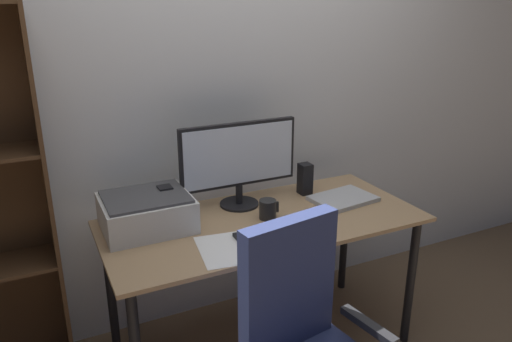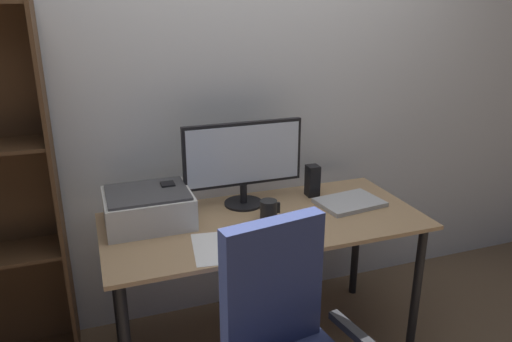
% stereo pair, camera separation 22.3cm
% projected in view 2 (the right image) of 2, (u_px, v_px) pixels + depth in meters
% --- Properties ---
extents(back_wall, '(6.40, 0.10, 2.60)m').
position_uv_depth(back_wall, '(231.00, 86.00, 2.63)').
color(back_wall, silver).
rests_on(back_wall, ground).
extents(desk, '(1.54, 0.70, 0.74)m').
position_uv_depth(desk, '(264.00, 235.00, 2.38)').
color(desk, tan).
rests_on(desk, ground).
extents(monitor, '(0.61, 0.20, 0.44)m').
position_uv_depth(monitor, '(243.00, 158.00, 2.45)').
color(monitor, black).
rests_on(monitor, desk).
extents(keyboard, '(0.29, 0.12, 0.02)m').
position_uv_depth(keyboard, '(264.00, 234.00, 2.19)').
color(keyboard, black).
rests_on(keyboard, desk).
extents(mouse, '(0.06, 0.10, 0.03)m').
position_uv_depth(mouse, '(302.00, 224.00, 2.27)').
color(mouse, black).
rests_on(mouse, desk).
extents(coffee_mug, '(0.10, 0.08, 0.10)m').
position_uv_depth(coffee_mug, '(269.00, 210.00, 2.35)').
color(coffee_mug, black).
rests_on(coffee_mug, desk).
extents(laptop, '(0.35, 0.27, 0.02)m').
position_uv_depth(laptop, '(350.00, 202.00, 2.53)').
color(laptop, '#B7BABC').
rests_on(laptop, desk).
extents(speaker_left, '(0.06, 0.07, 0.17)m').
position_uv_depth(speaker_left, '(169.00, 200.00, 2.37)').
color(speaker_left, black).
rests_on(speaker_left, desk).
extents(speaker_right, '(0.06, 0.07, 0.17)m').
position_uv_depth(speaker_right, '(312.00, 181.00, 2.62)').
color(speaker_right, black).
rests_on(speaker_right, desk).
extents(printer, '(0.40, 0.34, 0.16)m').
position_uv_depth(printer, '(148.00, 207.00, 2.29)').
color(printer, silver).
rests_on(printer, desk).
extents(paper_sheet, '(0.25, 0.32, 0.00)m').
position_uv_depth(paper_sheet, '(218.00, 247.00, 2.09)').
color(paper_sheet, white).
rests_on(paper_sheet, desk).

